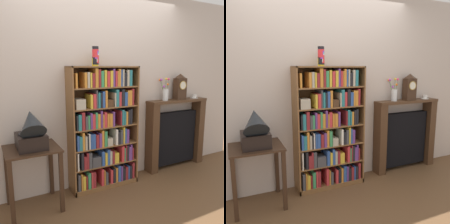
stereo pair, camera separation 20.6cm
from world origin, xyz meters
TOP-DOWN VIEW (x-y plane):
  - ground_plane at (0.00, 0.00)m, footprint 7.87×6.40m
  - wall_back at (0.18, 0.33)m, footprint 4.87×0.08m
  - bookshelf at (-0.00, 0.14)m, footprint 0.92×0.28m
  - cup_stack at (-0.10, 0.16)m, footprint 0.08×0.08m
  - side_table_left at (-0.94, 0.03)m, footprint 0.58×0.51m
  - gramophone at (-0.94, -0.02)m, footprint 0.30×0.47m
  - fireplace_mantel at (1.30, 0.20)m, footprint 1.07×0.21m
  - mantel_clock at (1.34, 0.18)m, footprint 0.17×0.13m
  - flower_vase at (1.06, 0.19)m, footprint 0.19×0.14m
  - teacup_with_saucer at (1.66, 0.18)m, footprint 0.13×0.12m

SIDE VIEW (x-z plane):
  - ground_plane at x=0.00m, z-range -0.02..0.00m
  - fireplace_mantel at x=1.30m, z-range -0.01..1.08m
  - side_table_left at x=-0.94m, z-range 0.19..0.90m
  - bookshelf at x=0.00m, z-range -0.03..1.57m
  - gramophone at x=-0.94m, z-range 0.67..1.18m
  - teacup_with_saucer at x=1.66m, z-range 1.09..1.15m
  - flower_vase at x=1.06m, z-range 1.05..1.39m
  - mantel_clock at x=1.34m, z-range 1.10..1.49m
  - wall_back at x=0.18m, z-range 0.00..2.60m
  - cup_stack at x=-0.10m, z-range 1.60..1.84m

